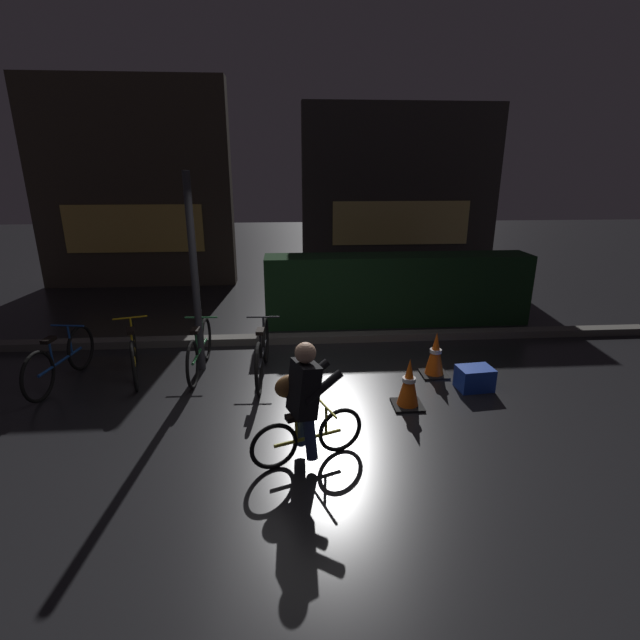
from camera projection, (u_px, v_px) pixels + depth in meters
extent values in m
plane|color=black|center=(307.00, 406.00, 5.70)|extent=(40.00, 40.00, 0.00)
cube|color=#56544F|center=(301.00, 338.00, 7.76)|extent=(12.00, 0.24, 0.12)
cube|color=black|center=(397.00, 289.00, 8.56)|extent=(4.80, 0.70, 1.27)
cube|color=#42382D|center=(133.00, 186.00, 10.86)|extent=(4.54, 0.50, 4.70)
cube|color=#E5B751|center=(134.00, 229.00, 10.90)|extent=(3.18, 0.04, 1.10)
cube|color=#383330|center=(400.00, 192.00, 12.05)|extent=(5.06, 0.50, 4.29)
cube|color=#F2D172|center=(401.00, 223.00, 12.02)|extent=(3.54, 0.04, 1.10)
cylinder|color=#2D2D33|center=(195.00, 276.00, 6.31)|extent=(0.10, 0.10, 2.73)
torus|color=black|center=(81.00, 348.00, 6.65)|extent=(0.13, 0.65, 0.65)
torus|color=black|center=(38.00, 377.00, 5.73)|extent=(0.13, 0.65, 0.65)
cylinder|color=#19479E|center=(61.00, 361.00, 6.19)|extent=(0.16, 0.96, 0.04)
cylinder|color=#19479E|center=(51.00, 353.00, 5.97)|extent=(0.03, 0.03, 0.36)
cube|color=black|center=(48.00, 340.00, 5.92)|extent=(0.13, 0.21, 0.05)
cylinder|color=#19479E|center=(70.00, 340.00, 6.38)|extent=(0.03, 0.03, 0.41)
cylinder|color=#19479E|center=(67.00, 326.00, 6.31)|extent=(0.46, 0.08, 0.02)
torus|color=black|center=(134.00, 340.00, 6.90)|extent=(0.24, 0.65, 0.67)
torus|color=black|center=(134.00, 366.00, 6.01)|extent=(0.24, 0.65, 0.67)
cylinder|color=gold|center=(134.00, 352.00, 6.46)|extent=(0.33, 0.96, 0.04)
cylinder|color=gold|center=(132.00, 344.00, 6.24)|extent=(0.03, 0.03, 0.37)
cube|color=black|center=(131.00, 331.00, 6.19)|extent=(0.15, 0.22, 0.05)
cylinder|color=gold|center=(132.00, 332.00, 6.63)|extent=(0.03, 0.03, 0.42)
cylinder|color=gold|center=(130.00, 318.00, 6.57)|extent=(0.45, 0.16, 0.02)
torus|color=black|center=(206.00, 339.00, 7.00)|extent=(0.06, 0.64, 0.64)
torus|color=black|center=(193.00, 364.00, 6.09)|extent=(0.06, 0.64, 0.64)
cylinder|color=#236B38|center=(200.00, 351.00, 6.55)|extent=(0.06, 0.96, 0.04)
cylinder|color=#236B38|center=(196.00, 343.00, 6.33)|extent=(0.03, 0.03, 0.36)
cube|color=black|center=(195.00, 330.00, 6.28)|extent=(0.11, 0.20, 0.05)
cylinder|color=#236B38|center=(202.00, 331.00, 6.74)|extent=(0.03, 0.03, 0.40)
cylinder|color=#236B38|center=(201.00, 317.00, 6.67)|extent=(0.46, 0.04, 0.02)
torus|color=black|center=(266.00, 340.00, 6.88)|extent=(0.07, 0.69, 0.68)
torus|color=black|center=(259.00, 369.00, 5.91)|extent=(0.07, 0.69, 0.68)
cylinder|color=black|center=(262.00, 353.00, 6.40)|extent=(0.08, 1.02, 0.04)
cylinder|color=black|center=(261.00, 345.00, 6.17)|extent=(0.03, 0.03, 0.38)
cube|color=black|center=(260.00, 331.00, 6.11)|extent=(0.11, 0.20, 0.05)
cylinder|color=black|center=(264.00, 332.00, 6.60)|extent=(0.03, 0.03, 0.43)
cylinder|color=black|center=(263.00, 317.00, 6.53)|extent=(0.46, 0.04, 0.02)
cube|color=black|center=(407.00, 405.00, 5.68)|extent=(0.36, 0.36, 0.03)
cone|color=#EA560F|center=(409.00, 382.00, 5.59)|extent=(0.26, 0.26, 0.59)
cylinder|color=white|center=(409.00, 380.00, 5.58)|extent=(0.16, 0.16, 0.05)
cube|color=black|center=(434.00, 374.00, 6.53)|extent=(0.36, 0.36, 0.03)
cone|color=#EA560F|center=(436.00, 353.00, 6.43)|extent=(0.26, 0.26, 0.61)
cylinder|color=white|center=(436.00, 351.00, 6.42)|extent=(0.16, 0.16, 0.05)
cube|color=#193DB7|center=(475.00, 378.00, 6.09)|extent=(0.47, 0.36, 0.30)
torus|color=black|center=(340.00, 430.00, 4.72)|extent=(0.47, 0.21, 0.48)
torus|color=black|center=(274.00, 446.00, 4.44)|extent=(0.47, 0.21, 0.48)
cylinder|color=gold|center=(308.00, 438.00, 4.58)|extent=(0.67, 0.28, 0.04)
cylinder|color=gold|center=(296.00, 429.00, 4.49)|extent=(0.03, 0.03, 0.26)
cube|color=black|center=(296.00, 417.00, 4.45)|extent=(0.22, 0.16, 0.05)
cylinder|color=gold|center=(326.00, 420.00, 4.61)|extent=(0.03, 0.03, 0.30)
cylinder|color=gold|center=(326.00, 407.00, 4.56)|extent=(0.18, 0.44, 0.02)
cylinder|color=navy|center=(302.00, 428.00, 4.64)|extent=(0.17, 0.23, 0.42)
cylinder|color=navy|center=(310.00, 438.00, 4.47)|extent=(0.17, 0.23, 0.42)
cube|color=black|center=(304.00, 389.00, 4.39)|extent=(0.36, 0.39, 0.54)
sphere|color=tan|center=(305.00, 353.00, 4.29)|extent=(0.20, 0.20, 0.20)
cylinder|color=black|center=(312.00, 375.00, 4.55)|extent=(0.40, 0.21, 0.29)
cylinder|color=black|center=(324.00, 387.00, 4.31)|extent=(0.40, 0.21, 0.29)
ellipsoid|color=brown|center=(290.00, 386.00, 4.56)|extent=(0.36, 0.26, 0.24)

